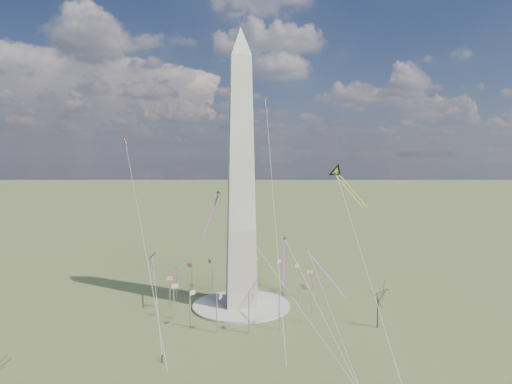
{
  "coord_description": "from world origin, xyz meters",
  "views": [
    {
      "loc": [
        -14.63,
        -163.88,
        56.13
      ],
      "look_at": [
        5.43,
        0.0,
        42.44
      ],
      "focal_mm": 32.0,
      "sensor_mm": 36.0,
      "label": 1
    }
  ],
  "objects": [
    {
      "name": "kite_small_white",
      "position": [
        14.8,
        41.15,
        80.39
      ],
      "size": [
        1.24,
        1.94,
        4.32
      ],
      "rotation": [
        0.0,
        0.0,
        2.67
      ],
      "color": "white",
      "rests_on": "ground"
    },
    {
      "name": "kite_delta_black",
      "position": [
        40.07,
        13.41,
        48.43
      ],
      "size": [
        11.73,
        19.7,
        16.19
      ],
      "rotation": [
        0.0,
        0.0,
        3.53
      ],
      "color": "black",
      "rests_on": "ground"
    },
    {
      "name": "kite_streamer_mid",
      "position": [
        -10.03,
        -2.13,
        37.45
      ],
      "size": [
        6.54,
        18.09,
        12.76
      ],
      "rotation": [
        0.0,
        0.0,
        2.84
      ],
      "color": "red",
      "rests_on": "ground"
    },
    {
      "name": "person_west",
      "position": [
        -25.4,
        -42.61,
        0.98
      ],
      "size": [
        1.16,
        1.05,
        1.95
      ],
      "primitive_type": "imported",
      "rotation": [
        0.0,
        0.0,
        2.74
      ],
      "color": "gray",
      "rests_on": "ground"
    },
    {
      "name": "flagpole_ring",
      "position": [
        -0.0,
        -0.0,
        7.27
      ],
      "size": [
        54.4,
        54.4,
        13.0
      ],
      "color": "silver",
      "rests_on": "ground"
    },
    {
      "name": "ground",
      "position": [
        0.0,
        0.0,
        0.0
      ],
      "size": [
        2000.0,
        2000.0,
        0.0
      ],
      "primitive_type": "plane",
      "color": "#48572B",
      "rests_on": "ground"
    },
    {
      "name": "plaza",
      "position": [
        0.0,
        0.0,
        0.4
      ],
      "size": [
        36.0,
        36.0,
        0.8
      ],
      "primitive_type": "cylinder",
      "color": "#ADAA9E",
      "rests_on": "ground"
    },
    {
      "name": "washington_monument",
      "position": [
        0.0,
        0.0,
        47.95
      ],
      "size": [
        15.56,
        15.56,
        100.0
      ],
      "color": "#B8A99A",
      "rests_on": "plaza"
    },
    {
      "name": "kite_streamer_left",
      "position": [
        13.44,
        -13.57,
        21.69
      ],
      "size": [
        5.03,
        18.8,
        13.03
      ],
      "rotation": [
        0.0,
        0.0,
        2.94
      ],
      "color": "red",
      "rests_on": "ground"
    },
    {
      "name": "tree_near",
      "position": [
        42.0,
        -25.97,
        10.4
      ],
      "size": [
        8.34,
        8.34,
        14.6
      ],
      "color": "#46332B",
      "rests_on": "ground"
    },
    {
      "name": "kite_streamer_right",
      "position": [
        30.68,
        4.24,
        13.59
      ],
      "size": [
        11.03,
        20.43,
        15.22
      ],
      "rotation": [
        0.0,
        0.0,
        3.6
      ],
      "color": "red",
      "rests_on": "ground"
    },
    {
      "name": "kite_diamond_purple",
      "position": [
        -32.74,
        8.03,
        17.11
      ],
      "size": [
        2.85,
        3.65,
        10.66
      ],
      "rotation": [
        0.0,
        0.0,
        2.26
      ],
      "color": "navy",
      "rests_on": "ground"
    },
    {
      "name": "kite_small_red",
      "position": [
        -46.66,
        37.7,
        62.89
      ],
      "size": [
        1.35,
        1.97,
        4.16
      ],
      "rotation": [
        0.0,
        0.0,
        2.47
      ],
      "color": "red",
      "rests_on": "ground"
    }
  ]
}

